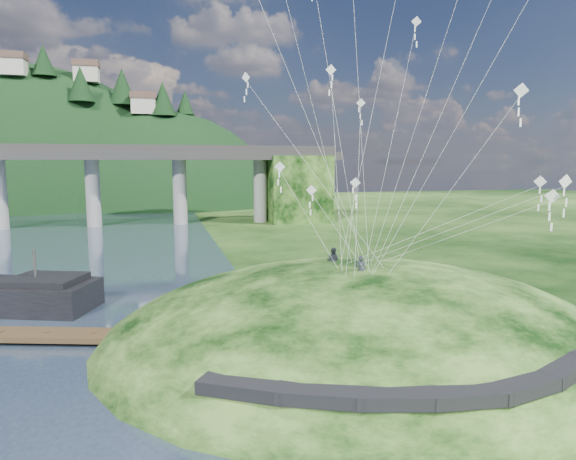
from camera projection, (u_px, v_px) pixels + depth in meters
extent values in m
plane|color=black|center=(248.00, 360.00, 30.89)|extent=(320.00, 320.00, 0.00)
ellipsoid|color=black|center=(359.00, 359.00, 34.95)|extent=(36.00, 32.00, 13.00)
cube|color=black|center=(245.00, 387.00, 22.56)|extent=(4.32, 3.62, 0.71)
cube|color=black|center=(321.00, 394.00, 21.70)|extent=(4.10, 2.97, 0.61)
cube|color=black|center=(397.00, 397.00, 21.47)|extent=(3.85, 2.37, 0.62)
cube|color=black|center=(466.00, 395.00, 21.77)|extent=(3.62, 1.83, 0.66)
cube|color=black|center=(524.00, 385.00, 22.68)|extent=(3.82, 2.27, 0.68)
cube|color=black|center=(564.00, 368.00, 24.31)|extent=(4.11, 2.97, 0.71)
cylinder|color=gray|center=(93.00, 191.00, 93.31)|extent=(2.60, 2.60, 13.00)
cylinder|color=gray|center=(180.00, 190.00, 97.06)|extent=(2.60, 2.60, 13.00)
cylinder|color=gray|center=(260.00, 189.00, 100.82)|extent=(2.60, 2.60, 13.00)
cube|color=black|center=(297.00, 189.00, 102.64)|extent=(12.00, 11.00, 13.00)
ellipsoid|color=black|center=(30.00, 226.00, 143.08)|extent=(96.00, 68.00, 88.00)
ellipsoid|color=black|center=(160.00, 240.00, 144.41)|extent=(76.00, 56.00, 72.00)
cone|color=black|center=(43.00, 60.00, 126.12)|extent=(5.83, 5.83, 7.67)
cone|color=black|center=(81.00, 84.00, 124.33)|extent=(6.47, 6.47, 8.51)
cone|color=black|center=(122.00, 87.00, 133.12)|extent=(7.13, 7.13, 9.38)
cone|color=black|center=(163.00, 99.00, 131.25)|extent=(6.56, 6.56, 8.63)
cone|color=black|center=(185.00, 103.00, 138.08)|extent=(4.88, 4.88, 6.42)
cube|color=beige|center=(12.00, 68.00, 122.87)|extent=(6.00, 5.00, 4.00)
cube|color=brown|center=(11.00, 56.00, 122.52)|extent=(6.40, 5.40, 1.60)
cube|color=beige|center=(87.00, 75.00, 132.53)|extent=(6.00, 5.00, 4.00)
cube|color=brown|center=(86.00, 64.00, 132.17)|extent=(6.40, 5.40, 1.60)
cube|color=beige|center=(143.00, 107.00, 131.25)|extent=(6.00, 5.00, 4.00)
cube|color=brown|center=(143.00, 96.00, 130.90)|extent=(6.40, 5.40, 1.60)
cube|color=black|center=(46.00, 280.00, 40.71)|extent=(6.45, 5.92, 0.53)
cylinder|color=#2D2B2B|center=(35.00, 265.00, 40.65)|extent=(0.21, 0.21, 2.64)
cube|color=#3C2A18|center=(94.00, 336.00, 33.82)|extent=(14.57, 6.32, 0.36)
cylinder|color=#3C2A18|center=(3.00, 338.00, 34.10)|extent=(0.31, 0.31, 1.04)
cylinder|color=#3C2A18|center=(48.00, 339.00, 33.98)|extent=(0.31, 0.31, 1.04)
cylinder|color=#3C2A18|center=(94.00, 339.00, 33.85)|extent=(0.31, 0.31, 1.04)
cylinder|color=#3C2A18|center=(141.00, 340.00, 33.72)|extent=(0.31, 0.31, 1.04)
cylinder|color=#3C2A18|center=(188.00, 341.00, 33.60)|extent=(0.31, 0.31, 1.04)
imported|color=#272C34|center=(361.00, 256.00, 32.65)|extent=(0.81, 0.71, 1.86)
imported|color=#272C34|center=(333.00, 247.00, 36.10)|extent=(1.18, 1.14, 1.92)
cube|color=white|center=(331.00, 70.00, 41.92)|extent=(0.86, 0.20, 0.86)
cube|color=white|center=(331.00, 77.00, 42.00)|extent=(0.11, 0.02, 0.50)
cube|color=white|center=(331.00, 85.00, 42.08)|extent=(0.11, 0.02, 0.50)
cube|color=white|center=(331.00, 93.00, 42.16)|extent=(0.11, 0.02, 0.50)
cube|color=white|center=(540.00, 182.00, 28.37)|extent=(0.46, 0.54, 0.67)
cube|color=white|center=(540.00, 190.00, 28.43)|extent=(0.08, 0.07, 0.39)
cube|color=white|center=(539.00, 199.00, 28.50)|extent=(0.08, 0.07, 0.39)
cube|color=white|center=(538.00, 207.00, 28.56)|extent=(0.08, 0.07, 0.39)
cube|color=white|center=(280.00, 167.00, 36.68)|extent=(0.69, 0.42, 0.76)
cube|color=white|center=(280.00, 174.00, 36.76)|extent=(0.10, 0.05, 0.45)
cube|color=white|center=(280.00, 182.00, 36.83)|extent=(0.10, 0.05, 0.45)
cube|color=white|center=(280.00, 190.00, 36.90)|extent=(0.10, 0.05, 0.45)
cube|color=white|center=(355.00, 183.00, 31.52)|extent=(0.65, 0.23, 0.64)
cube|color=white|center=(355.00, 190.00, 31.58)|extent=(0.09, 0.03, 0.38)
cube|color=white|center=(355.00, 198.00, 31.65)|extent=(0.09, 0.03, 0.38)
cube|color=white|center=(355.00, 205.00, 31.71)|extent=(0.09, 0.03, 0.38)
cube|color=white|center=(416.00, 22.00, 43.13)|extent=(0.84, 0.30, 0.83)
cube|color=white|center=(416.00, 29.00, 43.21)|extent=(0.11, 0.03, 0.49)
cube|color=white|center=(416.00, 36.00, 43.29)|extent=(0.11, 0.03, 0.49)
cube|color=white|center=(416.00, 44.00, 43.37)|extent=(0.11, 0.03, 0.49)
cube|color=white|center=(521.00, 90.00, 30.54)|extent=(0.83, 0.39, 0.87)
cube|color=white|center=(521.00, 101.00, 30.62)|extent=(0.12, 0.04, 0.51)
cube|color=white|center=(520.00, 112.00, 30.71)|extent=(0.12, 0.04, 0.51)
cube|color=white|center=(519.00, 122.00, 30.79)|extent=(0.12, 0.04, 0.51)
cube|color=white|center=(361.00, 103.00, 38.20)|extent=(0.63, 0.28, 0.66)
cube|color=white|center=(361.00, 109.00, 38.26)|extent=(0.09, 0.03, 0.39)
cube|color=white|center=(361.00, 116.00, 38.33)|extent=(0.09, 0.03, 0.39)
cube|color=white|center=(361.00, 122.00, 38.39)|extent=(0.09, 0.03, 0.39)
cube|color=white|center=(552.00, 196.00, 29.56)|extent=(0.69, 0.57, 0.82)
cube|color=white|center=(552.00, 206.00, 29.64)|extent=(0.11, 0.06, 0.49)
cube|color=white|center=(551.00, 217.00, 29.72)|extent=(0.11, 0.06, 0.49)
cube|color=white|center=(550.00, 227.00, 29.80)|extent=(0.11, 0.06, 0.49)
cube|color=white|center=(311.00, 190.00, 38.95)|extent=(0.78, 0.27, 0.79)
cube|color=white|center=(311.00, 198.00, 39.02)|extent=(0.10, 0.03, 0.46)
cube|color=white|center=(311.00, 205.00, 39.10)|extent=(0.10, 0.03, 0.46)
cube|color=white|center=(311.00, 212.00, 39.17)|extent=(0.10, 0.03, 0.46)
cube|color=white|center=(565.00, 182.00, 28.03)|extent=(0.81, 0.17, 0.80)
cube|color=white|center=(565.00, 192.00, 28.11)|extent=(0.11, 0.03, 0.47)
cube|color=white|center=(564.00, 202.00, 28.18)|extent=(0.11, 0.03, 0.47)
cube|color=white|center=(563.00, 213.00, 28.26)|extent=(0.11, 0.03, 0.47)
cube|color=white|center=(246.00, 77.00, 40.04)|extent=(0.53, 0.63, 0.77)
cube|color=white|center=(246.00, 85.00, 40.11)|extent=(0.09, 0.08, 0.45)
cube|color=white|center=(246.00, 92.00, 40.19)|extent=(0.09, 0.08, 0.45)
cube|color=white|center=(246.00, 99.00, 40.26)|extent=(0.09, 0.08, 0.45)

